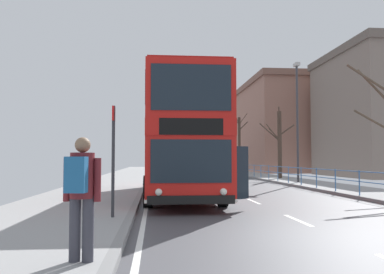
{
  "coord_description": "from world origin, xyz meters",
  "views": [
    {
      "loc": [
        -3.67,
        -7.79,
        1.57
      ],
      "look_at": [
        -2.21,
        8.47,
        2.46
      ],
      "focal_mm": 38.43,
      "sensor_mm": 36.0,
      "label": 1
    }
  ],
  "objects_px": {
    "background_building_00": "(381,113)",
    "pedestrian_with_backpack": "(81,189)",
    "bus_stop_sign_near": "(113,149)",
    "bare_tree_far_01": "(239,143)",
    "bare_tree_far_02": "(279,142)",
    "double_decker_bus_main": "(180,140)",
    "background_building_01": "(295,127)",
    "street_lamp_far_side": "(297,113)"
  },
  "relations": [
    {
      "from": "background_building_00",
      "to": "pedestrian_with_backpack",
      "type": "bearing_deg",
      "value": -125.99
    },
    {
      "from": "pedestrian_with_backpack",
      "to": "bus_stop_sign_near",
      "type": "distance_m",
      "value": 4.52
    },
    {
      "from": "bare_tree_far_01",
      "to": "bare_tree_far_02",
      "type": "bearing_deg",
      "value": -88.91
    },
    {
      "from": "double_decker_bus_main",
      "to": "background_building_00",
      "type": "xyz_separation_m",
      "value": [
        19.67,
        19.21,
        3.46
      ]
    },
    {
      "from": "bare_tree_far_02",
      "to": "background_building_01",
      "type": "relative_size",
      "value": 0.32
    },
    {
      "from": "double_decker_bus_main",
      "to": "bare_tree_far_02",
      "type": "distance_m",
      "value": 16.4
    },
    {
      "from": "pedestrian_with_backpack",
      "to": "bare_tree_far_01",
      "type": "xyz_separation_m",
      "value": [
        10.23,
        38.49,
        2.22
      ]
    },
    {
      "from": "double_decker_bus_main",
      "to": "background_building_00",
      "type": "distance_m",
      "value": 27.71
    },
    {
      "from": "street_lamp_far_side",
      "to": "bare_tree_far_02",
      "type": "bearing_deg",
      "value": 84.75
    },
    {
      "from": "bus_stop_sign_near",
      "to": "background_building_00",
      "type": "distance_m",
      "value": 33.69
    },
    {
      "from": "bus_stop_sign_near",
      "to": "double_decker_bus_main",
      "type": "bearing_deg",
      "value": 71.69
    },
    {
      "from": "pedestrian_with_backpack",
      "to": "bare_tree_far_02",
      "type": "xyz_separation_m",
      "value": [
        10.49,
        24.76,
        1.7
      ]
    },
    {
      "from": "double_decker_bus_main",
      "to": "bus_stop_sign_near",
      "type": "bearing_deg",
      "value": -108.31
    },
    {
      "from": "pedestrian_with_backpack",
      "to": "background_building_01",
      "type": "relative_size",
      "value": 0.11
    },
    {
      "from": "bus_stop_sign_near",
      "to": "background_building_00",
      "type": "bearing_deg",
      "value": 49.48
    },
    {
      "from": "street_lamp_far_side",
      "to": "background_building_01",
      "type": "height_order",
      "value": "background_building_01"
    },
    {
      "from": "bare_tree_far_01",
      "to": "background_building_01",
      "type": "height_order",
      "value": "background_building_01"
    },
    {
      "from": "bare_tree_far_01",
      "to": "background_building_00",
      "type": "height_order",
      "value": "background_building_00"
    },
    {
      "from": "street_lamp_far_side",
      "to": "background_building_01",
      "type": "relative_size",
      "value": 0.46
    },
    {
      "from": "bus_stop_sign_near",
      "to": "background_building_00",
      "type": "xyz_separation_m",
      "value": [
        21.74,
        25.43,
        3.99
      ]
    },
    {
      "from": "double_decker_bus_main",
      "to": "street_lamp_far_side",
      "type": "xyz_separation_m",
      "value": [
        7.93,
        8.55,
        2.16
      ]
    },
    {
      "from": "bus_stop_sign_near",
      "to": "bare_tree_far_02",
      "type": "bearing_deg",
      "value": 62.63
    },
    {
      "from": "pedestrian_with_backpack",
      "to": "street_lamp_far_side",
      "type": "bearing_deg",
      "value": 62.59
    },
    {
      "from": "background_building_00",
      "to": "background_building_01",
      "type": "height_order",
      "value": "background_building_00"
    },
    {
      "from": "street_lamp_far_side",
      "to": "bare_tree_far_01",
      "type": "distance_m",
      "value": 19.27
    },
    {
      "from": "double_decker_bus_main",
      "to": "background_building_01",
      "type": "xyz_separation_m",
      "value": [
        17.08,
        35.04,
        3.44
      ]
    },
    {
      "from": "double_decker_bus_main",
      "to": "bare_tree_far_01",
      "type": "relative_size",
      "value": 1.53
    },
    {
      "from": "double_decker_bus_main",
      "to": "pedestrian_with_backpack",
      "type": "relative_size",
      "value": 6.07
    },
    {
      "from": "bus_stop_sign_near",
      "to": "background_building_00",
      "type": "height_order",
      "value": "background_building_00"
    },
    {
      "from": "bus_stop_sign_near",
      "to": "background_building_01",
      "type": "distance_m",
      "value": 45.67
    },
    {
      "from": "street_lamp_far_side",
      "to": "bare_tree_far_01",
      "type": "height_order",
      "value": "street_lamp_far_side"
    },
    {
      "from": "background_building_01",
      "to": "double_decker_bus_main",
      "type": "bearing_deg",
      "value": -115.99
    },
    {
      "from": "double_decker_bus_main",
      "to": "bare_tree_far_02",
      "type": "xyz_separation_m",
      "value": [
        8.44,
        14.05,
        0.49
      ]
    },
    {
      "from": "bare_tree_far_01",
      "to": "background_building_01",
      "type": "bearing_deg",
      "value": 39.14
    },
    {
      "from": "bare_tree_far_02",
      "to": "background_building_00",
      "type": "height_order",
      "value": "background_building_00"
    },
    {
      "from": "street_lamp_far_side",
      "to": "background_building_00",
      "type": "bearing_deg",
      "value": 42.22
    },
    {
      "from": "bus_stop_sign_near",
      "to": "background_building_01",
      "type": "relative_size",
      "value": 0.17
    },
    {
      "from": "bare_tree_far_02",
      "to": "street_lamp_far_side",
      "type": "bearing_deg",
      "value": -95.25
    },
    {
      "from": "bus_stop_sign_near",
      "to": "background_building_01",
      "type": "bearing_deg",
      "value": 65.11
    },
    {
      "from": "pedestrian_with_backpack",
      "to": "bare_tree_far_01",
      "type": "height_order",
      "value": "bare_tree_far_01"
    },
    {
      "from": "pedestrian_with_backpack",
      "to": "bare_tree_far_02",
      "type": "bearing_deg",
      "value": 67.04
    },
    {
      "from": "bare_tree_far_01",
      "to": "background_building_01",
      "type": "relative_size",
      "value": 0.42
    }
  ]
}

